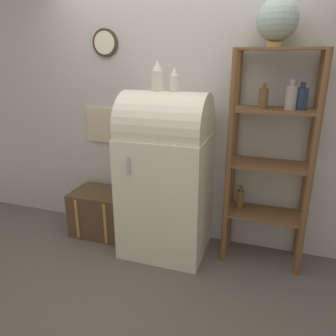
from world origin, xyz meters
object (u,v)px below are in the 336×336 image
at_px(globe, 277,20).
at_px(suitcase_trunk, 102,212).
at_px(refrigerator, 166,173).
at_px(vase_left, 157,76).
at_px(vase_center, 174,80).

bearing_deg(globe, suitcase_trunk, -177.72).
distance_m(refrigerator, vase_left, 0.87).
xyz_separation_m(refrigerator, vase_center, (0.07, 0.01, 0.84)).
relative_size(vase_left, vase_center, 1.29).
bearing_deg(vase_center, globe, 8.84).
height_order(refrigerator, suitcase_trunk, refrigerator).
bearing_deg(refrigerator, globe, 9.00).
xyz_separation_m(refrigerator, suitcase_trunk, (-0.75, 0.07, -0.56)).
xyz_separation_m(suitcase_trunk, vase_center, (0.83, -0.06, 1.40)).
height_order(suitcase_trunk, vase_left, vase_left).
bearing_deg(globe, vase_left, -172.52).
distance_m(refrigerator, vase_center, 0.84).
bearing_deg(vase_left, vase_center, 0.31).
distance_m(globe, vase_center, 0.91).
distance_m(suitcase_trunk, globe, 2.45).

